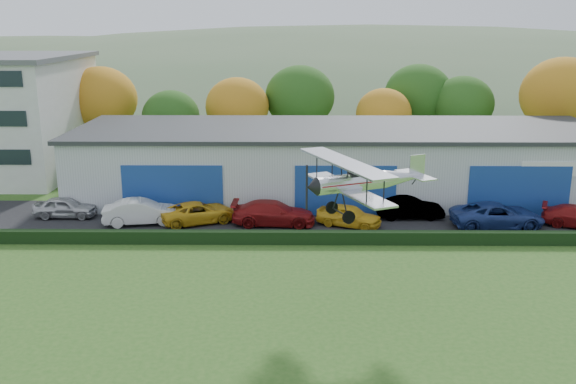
{
  "coord_description": "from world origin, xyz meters",
  "views": [
    {
      "loc": [
        1.42,
        -20.41,
        13.12
      ],
      "look_at": [
        1.13,
        10.53,
        4.8
      ],
      "focal_mm": 39.49,
      "sensor_mm": 36.0,
      "label": 1
    }
  ],
  "objects_px": {
    "car_1": "(142,212)",
    "car_0": "(65,207)",
    "car_4": "(349,216)",
    "car_5": "(410,208)",
    "hangar": "(340,161)",
    "car_3": "(274,213)",
    "car_2": "(198,212)",
    "car_6": "(497,215)",
    "biplane": "(362,180)"
  },
  "relations": [
    {
      "from": "hangar",
      "to": "car_6",
      "type": "bearing_deg",
      "value": -41.56
    },
    {
      "from": "car_5",
      "to": "car_6",
      "type": "bearing_deg",
      "value": -112.15
    },
    {
      "from": "hangar",
      "to": "car_2",
      "type": "xyz_separation_m",
      "value": [
        -9.98,
        -7.77,
        -1.9
      ]
    },
    {
      "from": "car_4",
      "to": "biplane",
      "type": "height_order",
      "value": "biplane"
    },
    {
      "from": "car_2",
      "to": "car_3",
      "type": "distance_m",
      "value": 5.08
    },
    {
      "from": "car_1",
      "to": "car_4",
      "type": "bearing_deg",
      "value": -101.23
    },
    {
      "from": "biplane",
      "to": "hangar",
      "type": "bearing_deg",
      "value": 65.08
    },
    {
      "from": "car_4",
      "to": "car_6",
      "type": "distance_m",
      "value": 9.7
    },
    {
      "from": "car_2",
      "to": "biplane",
      "type": "distance_m",
      "value": 16.86
    },
    {
      "from": "car_5",
      "to": "car_0",
      "type": "bearing_deg",
      "value": 88.47
    },
    {
      "from": "car_4",
      "to": "car_5",
      "type": "bearing_deg",
      "value": -43.01
    },
    {
      "from": "car_1",
      "to": "car_6",
      "type": "xyz_separation_m",
      "value": [
        23.5,
        -0.58,
        -0.0
      ]
    },
    {
      "from": "car_0",
      "to": "car_1",
      "type": "bearing_deg",
      "value": -104.13
    },
    {
      "from": "car_3",
      "to": "car_4",
      "type": "relative_size",
      "value": 1.29
    },
    {
      "from": "car_1",
      "to": "car_4",
      "type": "distance_m",
      "value": 13.81
    },
    {
      "from": "car_3",
      "to": "car_5",
      "type": "distance_m",
      "value": 9.46
    },
    {
      "from": "hangar",
      "to": "car_6",
      "type": "height_order",
      "value": "hangar"
    },
    {
      "from": "car_6",
      "to": "car_4",
      "type": "bearing_deg",
      "value": 85.24
    },
    {
      "from": "hangar",
      "to": "car_2",
      "type": "relative_size",
      "value": 7.98
    },
    {
      "from": "car_0",
      "to": "car_6",
      "type": "height_order",
      "value": "car_6"
    },
    {
      "from": "hangar",
      "to": "car_5",
      "type": "distance_m",
      "value": 8.19
    },
    {
      "from": "car_1",
      "to": "car_6",
      "type": "distance_m",
      "value": 23.51
    },
    {
      "from": "car_3",
      "to": "car_4",
      "type": "bearing_deg",
      "value": -91.48
    },
    {
      "from": "hangar",
      "to": "biplane",
      "type": "relative_size",
      "value": 5.91
    },
    {
      "from": "car_4",
      "to": "biplane",
      "type": "relative_size",
      "value": 0.62
    },
    {
      "from": "car_0",
      "to": "car_5",
      "type": "distance_m",
      "value": 23.78
    },
    {
      "from": "car_1",
      "to": "car_2",
      "type": "bearing_deg",
      "value": -94.97
    },
    {
      "from": "car_4",
      "to": "car_3",
      "type": "bearing_deg",
      "value": 110.76
    },
    {
      "from": "car_3",
      "to": "car_6",
      "type": "distance_m",
      "value": 14.69
    },
    {
      "from": "car_0",
      "to": "car_2",
      "type": "height_order",
      "value": "car_0"
    },
    {
      "from": "hangar",
      "to": "car_1",
      "type": "relative_size",
      "value": 8.05
    },
    {
      "from": "car_1",
      "to": "car_0",
      "type": "bearing_deg",
      "value": 66.0
    },
    {
      "from": "car_2",
      "to": "car_5",
      "type": "height_order",
      "value": "car_5"
    },
    {
      "from": "hangar",
      "to": "car_6",
      "type": "xyz_separation_m",
      "value": [
        9.77,
        -8.66,
        -1.78
      ]
    },
    {
      "from": "hangar",
      "to": "car_3",
      "type": "relative_size",
      "value": 7.35
    },
    {
      "from": "car_0",
      "to": "biplane",
      "type": "xyz_separation_m",
      "value": [
        18.88,
        -13.95,
        5.46
      ]
    },
    {
      "from": "car_4",
      "to": "biplane",
      "type": "distance_m",
      "value": 13.3
    },
    {
      "from": "car_3",
      "to": "biplane",
      "type": "height_order",
      "value": "biplane"
    },
    {
      "from": "hangar",
      "to": "car_4",
      "type": "xyz_separation_m",
      "value": [
        0.07,
        -8.46,
        -1.88
      ]
    },
    {
      "from": "car_5",
      "to": "biplane",
      "type": "bearing_deg",
      "value": 159.11
    },
    {
      "from": "car_0",
      "to": "car_6",
      "type": "bearing_deg",
      "value": -93.73
    },
    {
      "from": "car_0",
      "to": "car_5",
      "type": "height_order",
      "value": "car_5"
    },
    {
      "from": "car_0",
      "to": "car_4",
      "type": "xyz_separation_m",
      "value": [
        19.44,
        -1.83,
        0.01
      ]
    },
    {
      "from": "car_3",
      "to": "car_4",
      "type": "distance_m",
      "value": 5.0
    },
    {
      "from": "hangar",
      "to": "car_0",
      "type": "bearing_deg",
      "value": -161.09
    },
    {
      "from": "car_5",
      "to": "car_6",
      "type": "xyz_separation_m",
      "value": [
        5.35,
        -2.02,
        0.08
      ]
    },
    {
      "from": "car_1",
      "to": "car_2",
      "type": "distance_m",
      "value": 3.77
    },
    {
      "from": "car_1",
      "to": "car_3",
      "type": "distance_m",
      "value": 8.82
    },
    {
      "from": "car_0",
      "to": "biplane",
      "type": "relative_size",
      "value": 0.61
    },
    {
      "from": "car_6",
      "to": "hangar",
      "type": "bearing_deg",
      "value": 44.84
    }
  ]
}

